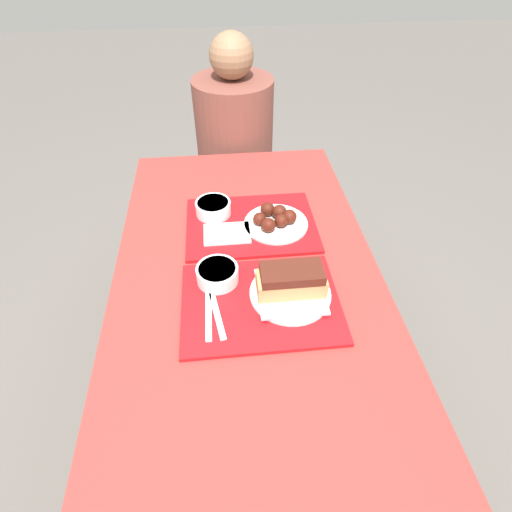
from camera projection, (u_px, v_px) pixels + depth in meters
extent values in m
plane|color=#605B56|center=(250.00, 392.00, 1.71)|extent=(12.00, 12.00, 0.00)
cube|color=maroon|center=(247.00, 274.00, 1.21)|extent=(0.79, 1.41, 0.04)
cylinder|color=maroon|center=(167.00, 240.00, 1.90)|extent=(0.07, 0.07, 0.71)
cylinder|color=maroon|center=(306.00, 231.00, 1.95)|extent=(0.07, 0.07, 0.71)
cube|color=maroon|center=(233.00, 183.00, 2.07)|extent=(0.75, 0.28, 0.04)
cylinder|color=maroon|center=(177.00, 223.00, 2.21)|extent=(0.06, 0.06, 0.44)
cylinder|color=maroon|center=(290.00, 216.00, 2.25)|extent=(0.06, 0.06, 0.44)
cube|color=#B21419|center=(261.00, 303.00, 1.09)|extent=(0.43, 0.32, 0.01)
cube|color=#B21419|center=(251.00, 225.00, 1.34)|extent=(0.43, 0.32, 0.01)
cylinder|color=white|center=(217.00, 274.00, 1.13)|extent=(0.12, 0.12, 0.05)
cylinder|color=beige|center=(217.00, 270.00, 1.12)|extent=(0.11, 0.11, 0.01)
cylinder|color=white|center=(290.00, 293.00, 1.11)|extent=(0.23, 0.23, 0.01)
cube|color=silver|center=(290.00, 291.00, 1.10)|extent=(0.18, 0.18, 0.01)
cube|color=tan|center=(291.00, 284.00, 1.08)|extent=(0.19, 0.08, 0.05)
cube|color=#4C1E14|center=(292.00, 273.00, 1.05)|extent=(0.17, 0.08, 0.03)
cube|color=white|center=(209.00, 315.00, 1.05)|extent=(0.02, 0.17, 0.00)
cube|color=white|center=(217.00, 314.00, 1.05)|extent=(0.04, 0.17, 0.00)
cube|color=#3F3F47|center=(261.00, 281.00, 1.14)|extent=(0.04, 0.03, 0.01)
cylinder|color=white|center=(213.00, 208.00, 1.36)|extent=(0.12, 0.12, 0.05)
cylinder|color=beige|center=(213.00, 204.00, 1.35)|extent=(0.11, 0.11, 0.01)
cylinder|color=white|center=(276.00, 224.00, 1.33)|extent=(0.21, 0.21, 0.01)
sphere|color=#4C190F|center=(289.00, 217.00, 1.31)|extent=(0.05, 0.05, 0.05)
sphere|color=#4C190F|center=(279.00, 212.00, 1.33)|extent=(0.05, 0.05, 0.05)
sphere|color=#4C190F|center=(268.00, 209.00, 1.34)|extent=(0.05, 0.05, 0.05)
sphere|color=#4C190F|center=(260.00, 219.00, 1.31)|extent=(0.04, 0.04, 0.04)
sphere|color=#4C190F|center=(268.00, 225.00, 1.28)|extent=(0.05, 0.05, 0.05)
sphere|color=#4C190F|center=(281.00, 221.00, 1.30)|extent=(0.05, 0.05, 0.05)
cube|color=white|center=(227.00, 233.00, 1.29)|extent=(0.15, 0.10, 0.01)
cylinder|color=brown|center=(235.00, 134.00, 1.88)|extent=(0.36, 0.36, 0.50)
sphere|color=#936B4C|center=(231.00, 56.00, 1.65)|extent=(0.19, 0.19, 0.19)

